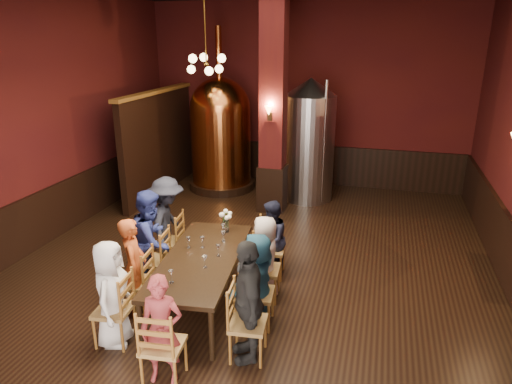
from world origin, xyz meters
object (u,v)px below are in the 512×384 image
(person_1, at_px, (134,267))
(person_0, at_px, (111,293))
(copper_kettle, at_px, (221,133))
(steel_vessel, at_px, (309,140))
(person_2, at_px, (152,240))
(dining_table, at_px, (201,261))
(rose_vase, at_px, (225,218))

(person_1, bearing_deg, person_0, 161.28)
(copper_kettle, distance_m, steel_vessel, 2.23)
(person_2, height_order, steel_vessel, steel_vessel)
(person_1, relative_size, copper_kettle, 0.36)
(person_2, bearing_deg, copper_kettle, -1.03)
(dining_table, xyz_separation_m, rose_vase, (0.04, 0.92, 0.30))
(person_1, xyz_separation_m, person_2, (-0.07, 0.66, 0.08))
(person_2, relative_size, rose_vase, 4.36)
(copper_kettle, bearing_deg, person_2, -82.40)
(dining_table, distance_m, copper_kettle, 5.38)
(steel_vessel, xyz_separation_m, rose_vase, (-0.65, -3.97, -0.41))
(rose_vase, bearing_deg, steel_vessel, 80.70)
(person_1, distance_m, person_2, 0.67)
(person_0, bearing_deg, copper_kettle, -4.64)
(person_0, xyz_separation_m, person_1, (-0.07, 0.67, 0.01))
(person_0, bearing_deg, person_2, -5.87)
(person_1, relative_size, steel_vessel, 0.50)
(copper_kettle, relative_size, rose_vase, 10.78)
(steel_vessel, distance_m, rose_vase, 4.04)
(person_1, height_order, rose_vase, person_1)
(dining_table, relative_size, person_0, 1.81)
(steel_vessel, relative_size, rose_vase, 7.77)
(person_0, xyz_separation_m, copper_kettle, (-0.79, 6.19, 0.73))
(person_1, height_order, person_2, person_2)
(person_0, bearing_deg, dining_table, -46.24)
(steel_vessel, bearing_deg, person_2, -108.65)
(dining_table, bearing_deg, person_1, -158.78)
(person_1, height_order, steel_vessel, steel_vessel)
(person_0, height_order, steel_vessel, steel_vessel)
(dining_table, height_order, steel_vessel, steel_vessel)
(person_1, bearing_deg, rose_vase, -57.18)
(person_0, height_order, person_1, person_1)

